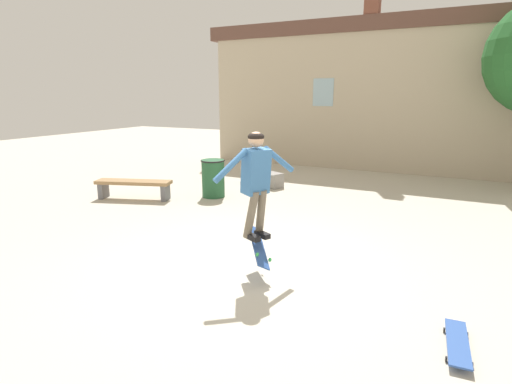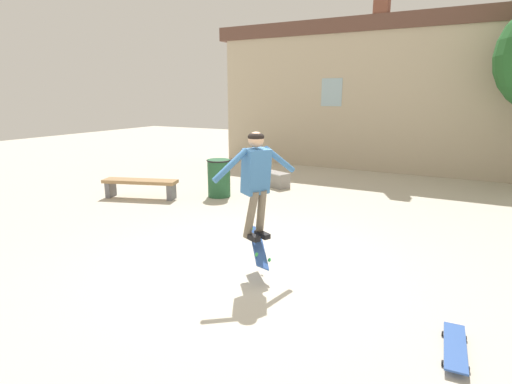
% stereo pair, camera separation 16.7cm
% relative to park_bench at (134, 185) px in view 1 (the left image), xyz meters
% --- Properties ---
extents(ground_plane, '(40.00, 40.00, 0.00)m').
position_rel_park_bench_xyz_m(ground_plane, '(4.35, -2.23, -0.34)').
color(ground_plane, beige).
extents(building_backdrop, '(11.93, 0.52, 6.07)m').
position_rel_park_bench_xyz_m(building_backdrop, '(4.34, 6.40, 2.19)').
color(building_backdrop, '#B7A88E').
rests_on(building_backdrop, ground_plane).
extents(park_bench, '(1.86, 0.98, 0.46)m').
position_rel_park_bench_xyz_m(park_bench, '(0.00, 0.00, 0.00)').
color(park_bench, '#99754C').
rests_on(park_bench, ground_plane).
extents(skate_ledge, '(1.47, 0.91, 0.40)m').
position_rel_park_bench_xyz_m(skate_ledge, '(2.08, 2.82, -0.14)').
color(skate_ledge, gray).
rests_on(skate_ledge, ground_plane).
extents(trash_bin, '(0.59, 0.59, 0.93)m').
position_rel_park_bench_xyz_m(trash_bin, '(1.61, 1.05, 0.14)').
color(trash_bin, '#235633').
rests_on(trash_bin, ground_plane).
extents(skater, '(0.66, 1.23, 1.47)m').
position_rel_park_bench_xyz_m(skater, '(4.50, -2.41, 1.07)').
color(skater, teal).
extents(skateboard_flipping, '(0.59, 0.75, 0.44)m').
position_rel_park_bench_xyz_m(skateboard_flipping, '(4.54, -2.42, 0.08)').
color(skateboard_flipping, '#2D519E').
extents(skateboard_resting, '(0.27, 0.85, 0.08)m').
position_rel_park_bench_xyz_m(skateboard_resting, '(7.08, -3.07, -0.27)').
color(skateboard_resting, '#2D519E').
rests_on(skateboard_resting, ground_plane).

